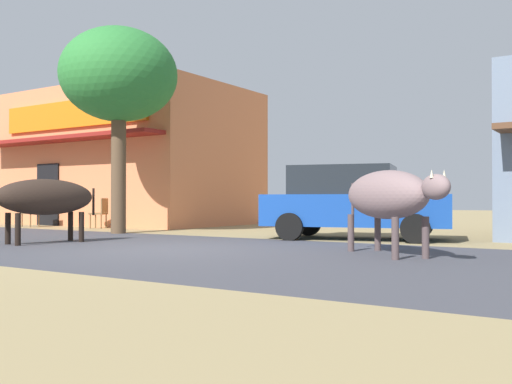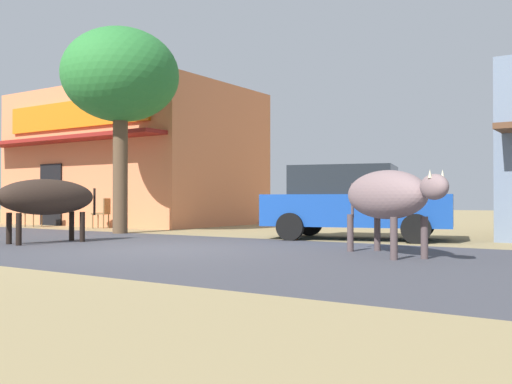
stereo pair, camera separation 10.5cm
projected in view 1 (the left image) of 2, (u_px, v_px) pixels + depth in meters
ground at (163, 249)px, 10.36m from camera, size 80.00×80.00×0.00m
asphalt_road at (163, 249)px, 10.36m from camera, size 72.00×6.35×0.00m
storefront_left_cafe at (132, 159)px, 21.26m from camera, size 8.38×6.31×4.74m
roadside_tree at (119, 77)px, 15.09m from camera, size 3.06×3.06×5.38m
parked_hatchback_car at (353, 201)px, 12.92m from camera, size 4.36×2.70×1.64m
cow_near_brown at (43, 198)px, 11.67m from camera, size 1.07×2.63×1.31m
cow_far_dark at (387, 195)px, 9.22m from camera, size 2.44×2.16×1.36m
cafe_chair_near_tree at (101, 212)px, 17.63m from camera, size 0.58×0.58×0.92m
cafe_chair_by_doorway at (32, 211)px, 18.55m from camera, size 0.51×0.51×0.92m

